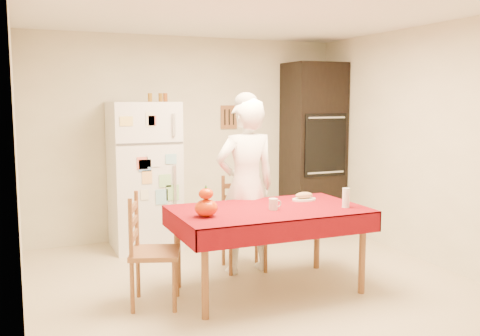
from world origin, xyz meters
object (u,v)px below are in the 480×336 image
oven_cabinet (313,147)px  seated_woman (246,186)px  refrigerator (144,176)px  chair_far (243,219)px  wine_glass (346,198)px  dining_table (269,216)px  bread_plate (304,199)px  chair_left (147,246)px  pumpkin_lower (206,208)px  coffee_mug (273,204)px

oven_cabinet → seated_woman: 2.05m
refrigerator → seated_woman: size_ratio=0.98×
chair_far → wine_glass: chair_far is taller
oven_cabinet → dining_table: 2.51m
refrigerator → bread_plate: 2.04m
chair_far → chair_left: 1.30m
wine_glass → bread_plate: size_ratio=0.73×
dining_table → chair_left: size_ratio=1.79×
refrigerator → seated_woman: 1.48m
pumpkin_lower → bread_plate: (1.10, 0.31, -0.06)m
oven_cabinet → refrigerator: bearing=-178.8°
coffee_mug → bread_plate: (0.47, 0.28, -0.04)m
seated_woman → wine_glass: bearing=127.2°
dining_table → chair_far: 0.74m
chair_far → dining_table: bearing=-85.1°
refrigerator → dining_table: (0.71, -1.86, -0.16)m
oven_cabinet → chair_left: (-2.66, -1.83, -0.59)m
coffee_mug → bread_plate: size_ratio=0.42×
coffee_mug → wine_glass: (0.65, -0.16, 0.04)m
dining_table → pumpkin_lower: 0.65m
refrigerator → wine_glass: size_ratio=9.66×
chair_left → seated_woman: bearing=-46.5°
refrigerator → chair_far: size_ratio=1.79×
chair_far → pumpkin_lower: chair_far is taller
dining_table → chair_far: chair_far is taller
chair_far → seated_woman: 0.39m
refrigerator → bread_plate: bearing=-54.4°
coffee_mug → refrigerator: bearing=110.3°
seated_woman → wine_glass: (0.63, -0.81, -0.02)m
coffee_mug → wine_glass: size_ratio=0.57×
pumpkin_lower → bread_plate: bearing=15.6°
chair_far → coffee_mug: bearing=-84.1°
seated_woman → coffee_mug: 0.66m
coffee_mug → pumpkin_lower: bearing=-177.4°
seated_woman → wine_glass: 1.03m
wine_glass → bread_plate: (-0.18, 0.44, -0.08)m
refrigerator → chair_left: bearing=-102.1°
pumpkin_lower → refrigerator: bearing=92.3°
pumpkin_lower → dining_table: bearing=9.4°
wine_glass → chair_left: bearing=169.8°
bread_plate → oven_cabinet: bearing=57.3°
refrigerator → pumpkin_lower: refrigerator is taller
oven_cabinet → pumpkin_lower: size_ratio=11.31×
wine_glass → bread_plate: bearing=112.6°
oven_cabinet → seated_woman: (-1.54, -1.33, -0.23)m
chair_left → refrigerator: bearing=7.4°
wine_glass → seated_woman: bearing=127.9°
refrigerator → coffee_mug: bearing=-69.7°
chair_far → wine_glass: size_ratio=5.40×
bread_plate → seated_woman: bearing=140.2°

